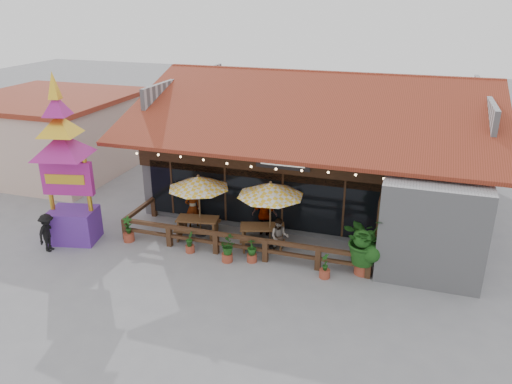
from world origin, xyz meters
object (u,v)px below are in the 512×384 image
(thai_sign_tower, at_px, (63,149))
(pedestrian, at_px, (48,233))
(umbrella_right, at_px, (271,190))
(umbrella_left, at_px, (198,183))
(tropical_plant, at_px, (365,241))
(picnic_table_left, at_px, (198,224))
(picnic_table_right, at_px, (262,232))

(thai_sign_tower, relative_size, pedestrian, 4.70)
(umbrella_right, distance_m, thai_sign_tower, 8.08)
(umbrella_left, distance_m, pedestrian, 6.14)
(umbrella_left, distance_m, tropical_plant, 6.97)
(tropical_plant, relative_size, pedestrian, 1.48)
(tropical_plant, bearing_deg, picnic_table_left, 172.38)
(tropical_plant, bearing_deg, umbrella_left, 171.33)
(picnic_table_left, bearing_deg, umbrella_right, 0.65)
(picnic_table_left, height_order, thai_sign_tower, thai_sign_tower)
(picnic_table_right, distance_m, tropical_plant, 4.28)
(thai_sign_tower, xyz_separation_m, pedestrian, (-0.40, -1.08, -3.09))
(umbrella_right, relative_size, picnic_table_left, 1.69)
(umbrella_left, height_order, tropical_plant, umbrella_left)
(picnic_table_left, bearing_deg, picnic_table_right, 1.04)
(umbrella_right, xyz_separation_m, tropical_plant, (3.77, -0.96, -1.11))
(picnic_table_left, bearing_deg, umbrella_left, 61.41)
(umbrella_left, relative_size, picnic_table_left, 1.40)
(umbrella_left, height_order, thai_sign_tower, thai_sign_tower)
(picnic_table_right, bearing_deg, umbrella_left, 178.55)
(umbrella_left, xyz_separation_m, picnic_table_right, (2.72, -0.07, -1.78))
(umbrella_right, distance_m, picnic_table_right, 1.89)
(umbrella_right, relative_size, pedestrian, 2.07)
(umbrella_right, bearing_deg, picnic_table_left, -179.35)
(thai_sign_tower, bearing_deg, tropical_plant, 4.79)
(umbrella_left, height_order, picnic_table_left, umbrella_left)
(umbrella_left, bearing_deg, tropical_plant, -8.67)
(picnic_table_left, relative_size, tropical_plant, 0.83)
(umbrella_right, height_order, picnic_table_right, umbrella_right)
(picnic_table_left, distance_m, picnic_table_right, 2.78)
(picnic_table_right, bearing_deg, picnic_table_left, -178.96)
(picnic_table_left, xyz_separation_m, picnic_table_right, (2.78, 0.05, 0.02))
(umbrella_left, bearing_deg, umbrella_right, -1.59)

